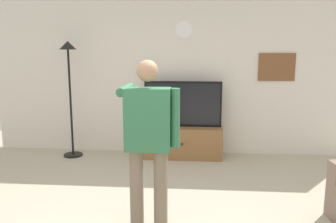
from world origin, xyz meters
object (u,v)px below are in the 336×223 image
wall_clock (184,30)px  tv_stand (183,142)px  floor_lamp (69,75)px  person_standing_nearer_lamp (148,135)px  framed_picture (277,67)px  television (183,104)px

wall_clock → tv_stand: bearing=-90.0°
tv_stand → wall_clock: wall_clock is taller
floor_lamp → person_standing_nearer_lamp: (1.65, -2.35, -0.41)m
framed_picture → television: bearing=-171.0°
tv_stand → television: television is taller
tv_stand → wall_clock: size_ratio=4.55×
tv_stand → framed_picture: bearing=10.6°
tv_stand → floor_lamp: floor_lamp is taller
framed_picture → person_standing_nearer_lamp: 3.32m
tv_stand → television: 0.65m
television → framed_picture: (1.57, 0.25, 0.61)m
framed_picture → floor_lamp: (-3.48, -0.37, -0.13)m
tv_stand → floor_lamp: size_ratio=0.68×
television → wall_clock: size_ratio=4.44×
framed_picture → tv_stand: bearing=-169.4°
framed_picture → floor_lamp: 3.50m
tv_stand → framed_picture: 2.04m
television → wall_clock: bearing=90.0°
television → floor_lamp: size_ratio=0.66×
wall_clock → framed_picture: wall_clock is taller
floor_lamp → wall_clock: bearing=10.9°
wall_clock → framed_picture: 1.69m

